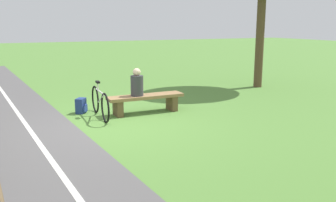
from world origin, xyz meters
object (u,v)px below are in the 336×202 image
(bench, at_px, (146,100))
(person_seated, at_px, (137,84))
(backpack, at_px, (81,106))
(bicycle, at_px, (100,103))

(bench, bearing_deg, person_seated, -0.00)
(person_seated, height_order, backpack, person_seated)
(bench, height_order, bicycle, bicycle)
(bench, bearing_deg, bicycle, -2.28)
(bicycle, distance_m, backpack, 0.75)
(bicycle, relative_size, backpack, 4.56)
(bench, bearing_deg, backpack, -24.14)
(bench, height_order, backpack, bench)
(backpack, bearing_deg, person_seated, 151.97)
(bicycle, xyz_separation_m, backpack, (0.33, -0.64, -0.18))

